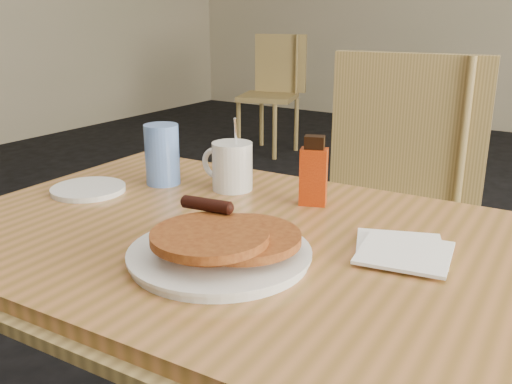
# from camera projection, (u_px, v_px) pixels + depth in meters

# --- Properties ---
(main_table) EXTENTS (1.24, 0.87, 0.75)m
(main_table) POSITION_uv_depth(u_px,v_px,m) (242.00, 254.00, 1.07)
(main_table) COLOR #AA6C3C
(main_table) RESTS_ON floor
(chair_main_far) EXTENTS (0.53, 0.53, 1.02)m
(chair_main_far) POSITION_uv_depth(u_px,v_px,m) (390.00, 197.00, 1.69)
(chair_main_far) COLOR #9F844B
(chair_main_far) RESTS_ON floor
(chair_wall_extra) EXTENTS (0.54, 0.54, 0.94)m
(chair_wall_extra) POSITION_uv_depth(u_px,v_px,m) (274.00, 83.00, 4.65)
(chair_wall_extra) COLOR #9F844B
(chair_wall_extra) RESTS_ON floor
(pancake_plate) EXTENTS (0.31, 0.31, 0.09)m
(pancake_plate) POSITION_uv_depth(u_px,v_px,m) (221.00, 247.00, 0.94)
(pancake_plate) COLOR white
(pancake_plate) RESTS_ON main_table
(coffee_mug) EXTENTS (0.13, 0.09, 0.17)m
(coffee_mug) POSITION_uv_depth(u_px,v_px,m) (231.00, 165.00, 1.30)
(coffee_mug) COLOR white
(coffee_mug) RESTS_ON main_table
(syrup_bottle) EXTENTS (0.07, 0.05, 0.15)m
(syrup_bottle) POSITION_uv_depth(u_px,v_px,m) (314.00, 173.00, 1.19)
(syrup_bottle) COLOR maroon
(syrup_bottle) RESTS_ON main_table
(napkin_stack) EXTENTS (0.20, 0.21, 0.01)m
(napkin_stack) POSITION_uv_depth(u_px,v_px,m) (402.00, 250.00, 0.97)
(napkin_stack) COLOR white
(napkin_stack) RESTS_ON main_table
(blue_tumbler) EXTENTS (0.10, 0.10, 0.14)m
(blue_tumbler) POSITION_uv_depth(u_px,v_px,m) (162.00, 154.00, 1.34)
(blue_tumbler) COLOR #5F8AE0
(blue_tumbler) RESTS_ON main_table
(side_saucer) EXTENTS (0.18, 0.18, 0.01)m
(side_saucer) POSITION_uv_depth(u_px,v_px,m) (88.00, 189.00, 1.30)
(side_saucer) COLOR white
(side_saucer) RESTS_ON main_table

